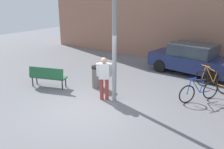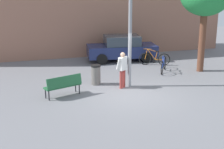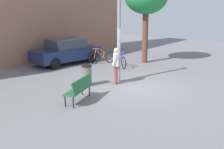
# 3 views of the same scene
# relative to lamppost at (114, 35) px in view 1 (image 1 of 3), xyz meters

# --- Properties ---
(ground_plane) EXTENTS (36.00, 36.00, 0.00)m
(ground_plane) POSITION_rel_lamppost_xyz_m (-0.37, -1.19, -2.52)
(ground_plane) COLOR slate
(lamppost) EXTENTS (0.28, 0.28, 4.56)m
(lamppost) POSITION_rel_lamppost_xyz_m (0.00, 0.00, 0.00)
(lamppost) COLOR gray
(lamppost) RESTS_ON ground_plane
(person_by_lamppost) EXTENTS (0.62, 0.51, 1.67)m
(person_by_lamppost) POSITION_rel_lamppost_xyz_m (-0.38, -0.12, -1.56)
(person_by_lamppost) COLOR #9E3833
(person_by_lamppost) RESTS_ON ground_plane
(park_bench) EXTENTS (1.67, 0.97, 0.92)m
(park_bench) POSITION_rel_lamppost_xyz_m (-3.15, -0.51, -1.98)
(park_bench) COLOR #236038
(park_bench) RESTS_ON ground_plane
(bicycle_blue) EXTENTS (1.04, 1.54, 0.97)m
(bicycle_blue) POSITION_rel_lamppost_xyz_m (2.62, 1.83, -2.14)
(bicycle_blue) COLOR black
(bicycle_blue) RESTS_ON ground_plane
(bicycle_orange) EXTENTS (1.67, 0.80, 0.97)m
(bicycle_orange) POSITION_rel_lamppost_xyz_m (2.75, 3.32, -2.14)
(bicycle_orange) COLOR black
(bicycle_orange) RESTS_ON ground_plane
(parked_car_navy) EXTENTS (4.38, 2.23, 1.55)m
(parked_car_navy) POSITION_rel_lamppost_xyz_m (1.31, 4.99, -1.75)
(parked_car_navy) COLOR navy
(parked_car_navy) RESTS_ON ground_plane
(trash_bin) EXTENTS (0.46, 0.46, 0.95)m
(trash_bin) POSITION_rel_lamppost_xyz_m (-1.42, 0.73, -2.04)
(trash_bin) COLOR #66605B
(trash_bin) RESTS_ON ground_plane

